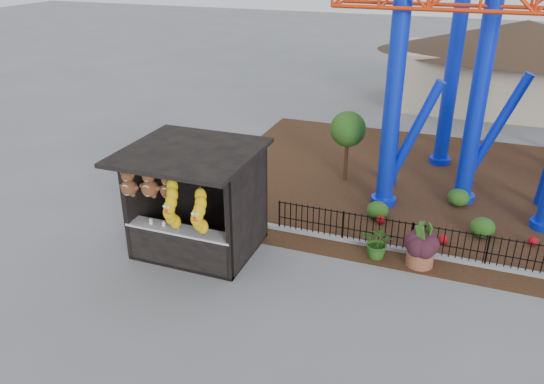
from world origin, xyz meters
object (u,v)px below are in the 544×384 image
(roller_coaster, at_px, (533,2))
(terracotta_planter, at_px, (420,256))
(prize_booth, at_px, (192,204))
(potted_plant, at_px, (379,242))

(roller_coaster, height_order, terracotta_planter, roller_coaster)
(terracotta_planter, bearing_deg, prize_booth, -165.60)
(potted_plant, bearing_deg, terracotta_planter, 15.62)
(roller_coaster, xyz_separation_m, potted_plant, (-3.16, -5.78, -5.95))
(terracotta_planter, distance_m, potted_plant, 1.17)
(terracotta_planter, bearing_deg, potted_plant, -178.71)
(roller_coaster, xyz_separation_m, terracotta_planter, (-2.01, -5.75, -6.16))
(prize_booth, distance_m, roller_coaster, 12.00)
(prize_booth, height_order, terracotta_planter, prize_booth)
(prize_booth, distance_m, potted_plant, 5.31)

